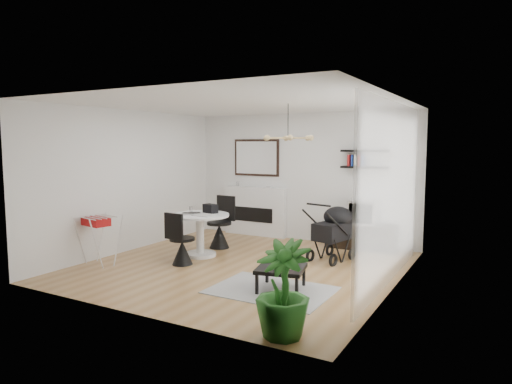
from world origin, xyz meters
The scene contains 25 objects.
floor centered at (0.00, 0.00, 0.00)m, with size 5.00×5.00×0.00m, color olive.
ceiling centered at (0.00, 0.00, 2.70)m, with size 5.00×5.00×0.00m, color white.
wall_back centered at (0.00, 2.50, 1.35)m, with size 5.00×5.00×0.00m, color white.
wall_left centered at (-2.50, 0.00, 1.35)m, with size 5.00×5.00×0.00m, color white.
wall_right centered at (2.50, 0.00, 1.35)m, with size 5.00×5.00×0.00m, color white.
sheer_curtain centered at (2.40, 0.20, 1.35)m, with size 0.04×3.60×2.60m, color white.
fireplace centered at (-1.10, 2.42, 0.69)m, with size 1.50×0.17×2.16m.
shelf_lower centered at (1.38, 2.37, 1.60)m, with size 0.90×0.25×0.04m, color black.
shelf_upper centered at (1.38, 2.37, 1.92)m, with size 0.90×0.25×0.04m, color black.
pendant_lamp centered at (0.70, 0.30, 2.15)m, with size 0.90×0.90×0.10m, color tan, non-canonical shape.
tv_console centered at (1.38, 2.26, 0.25)m, with size 1.33×0.47×0.50m, color black.
crt_tv centered at (1.42, 2.25, 0.73)m, with size 0.54×0.47×0.47m.
dining_table centered at (-1.04, 0.24, 0.51)m, with size 1.07×1.07×0.78m.
laptop centered at (-1.16, 0.16, 0.79)m, with size 0.33×0.21×0.03m, color black.
black_bag centered at (-0.95, 0.46, 0.86)m, with size 0.27×0.16×0.16m, color black.
newspaper centered at (-0.87, 0.16, 0.79)m, with size 0.38×0.31×0.01m, color beige.
drinking_glass centered at (-1.37, 0.41, 0.83)m, with size 0.06×0.06×0.10m, color white.
chair_far centered at (-1.10, 0.99, 0.32)m, with size 0.49×0.51×1.02m.
chair_near centered at (-0.95, -0.41, 0.29)m, with size 0.43×0.45×0.91m.
drying_rack centered at (-2.18, -1.09, 0.44)m, with size 0.65×0.62×0.84m.
stroller centered at (1.19, 1.18, 0.46)m, with size 0.72×0.94×1.06m.
rug centered at (1.02, -0.89, 0.01)m, with size 1.66×1.20×0.01m, color gray.
coffee_table centered at (1.14, -0.82, 0.30)m, with size 0.77×0.77×0.33m.
magazines centered at (1.18, -0.87, 0.36)m, with size 0.27×0.21×0.04m, color #DB4436.
potted_plant centered at (1.83, -2.21, 0.52)m, with size 0.58×0.58×1.04m, color #205A19.
Camera 1 is at (3.87, -6.44, 2.05)m, focal length 32.00 mm.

